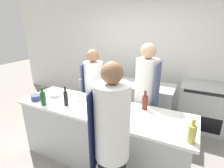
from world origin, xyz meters
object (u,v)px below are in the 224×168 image
(bottle_cooking_oil, at_px, (192,133))
(chef_at_prep_near, at_px, (112,149))
(bowl_wooden_salad, at_px, (55,95))
(cup, at_px, (128,107))
(bowl_prep_small, at_px, (81,99))
(bowl_ceramic_blue, at_px, (123,115))
(chef_at_stove, at_px, (145,99))
(stockpot, at_px, (108,74))
(bottle_wine, at_px, (43,98))
(bottle_olive_oil, at_px, (145,102))
(bowl_mixing_large, at_px, (36,97))
(chef_at_pass_far, at_px, (94,93))
(bottle_vinegar, at_px, (66,98))
(oven_range, at_px, (202,107))

(bottle_cooking_oil, bearing_deg, chef_at_prep_near, -148.61)
(bowl_wooden_salad, height_order, cup, cup)
(bowl_prep_small, distance_m, bowl_ceramic_blue, 0.82)
(chef_at_stove, relative_size, bottle_cooking_oil, 6.81)
(bottle_cooking_oil, bearing_deg, stockpot, 137.89)
(chef_at_stove, relative_size, bottle_wine, 6.57)
(chef_at_prep_near, distance_m, bottle_wine, 1.37)
(chef_at_prep_near, bearing_deg, bottle_olive_oil, -18.20)
(chef_at_stove, bearing_deg, bottle_cooking_oil, 40.99)
(bottle_wine, bearing_deg, bowl_mixing_large, 162.28)
(chef_at_pass_far, xyz_separation_m, stockpot, (-0.11, 0.75, 0.17))
(chef_at_pass_far, bearing_deg, bowl_mixing_large, 132.64)
(bottle_olive_oil, distance_m, bowl_prep_small, 0.99)
(stockpot, bearing_deg, bottle_wine, -96.93)
(chef_at_pass_far, xyz_separation_m, bottle_olive_oil, (1.06, -0.37, 0.20))
(bottle_vinegar, distance_m, bowl_prep_small, 0.27)
(bowl_ceramic_blue, xyz_separation_m, stockpot, (-0.98, 1.47, 0.06))
(bottle_olive_oil, distance_m, bowl_mixing_large, 1.67)
(chef_at_pass_far, relative_size, bottle_cooking_oil, 6.25)
(bowl_ceramic_blue, relative_size, stockpot, 0.62)
(chef_at_prep_near, distance_m, stockpot, 2.32)
(stockpot, bearing_deg, chef_at_stove, -35.17)
(cup, height_order, stockpot, stockpot)
(bowl_ceramic_blue, height_order, cup, cup)
(chef_at_stove, xyz_separation_m, bowl_wooden_salad, (-1.36, -0.57, 0.04))
(stockpot, bearing_deg, chef_at_pass_far, -82.05)
(oven_range, distance_m, bottle_wine, 3.01)
(oven_range, distance_m, stockpot, 2.07)
(bottle_olive_oil, height_order, bowl_mixing_large, bottle_olive_oil)
(bowl_ceramic_blue, distance_m, stockpot, 1.77)
(bottle_vinegar, bearing_deg, bottle_olive_oil, 20.21)
(bottle_vinegar, distance_m, bottle_wine, 0.34)
(bottle_olive_oil, distance_m, stockpot, 1.62)
(bottle_cooking_oil, relative_size, bowl_prep_small, 1.62)
(chef_at_pass_far, bearing_deg, bottle_wine, 147.44)
(bowl_mixing_large, bearing_deg, chef_at_pass_far, 56.33)
(bowl_mixing_large, relative_size, cup, 2.05)
(bowl_ceramic_blue, bearing_deg, bottle_olive_oil, 62.24)
(bottle_olive_oil, bearing_deg, bowl_ceramic_blue, -117.76)
(stockpot, bearing_deg, bowl_prep_small, -81.58)
(chef_at_pass_far, relative_size, bowl_mixing_large, 10.08)
(bottle_cooking_oil, distance_m, cup, 0.90)
(chef_at_prep_near, height_order, bowl_ceramic_blue, chef_at_prep_near)
(bottle_cooking_oil, height_order, stockpot, bottle_cooking_oil)
(bottle_cooking_oil, height_order, bowl_wooden_salad, bottle_cooking_oil)
(bottle_vinegar, distance_m, bowl_ceramic_blue, 0.88)
(stockpot, bearing_deg, bottle_vinegar, -85.87)
(chef_at_stove, bearing_deg, bowl_ceramic_blue, -6.07)
(bowl_prep_small, bearing_deg, bottle_wine, -135.81)
(bottle_wine, distance_m, bowl_ceramic_blue, 1.20)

